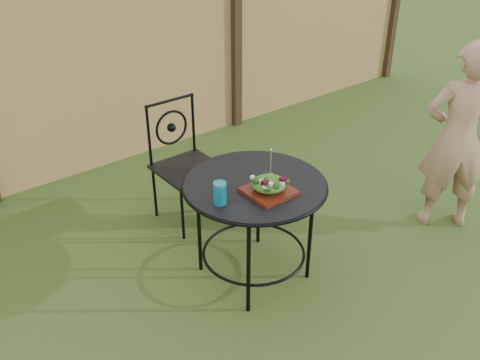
{
  "coord_description": "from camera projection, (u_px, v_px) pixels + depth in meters",
  "views": [
    {
      "loc": [
        -2.06,
        -2.14,
        2.41
      ],
      "look_at": [
        -0.26,
        0.12,
        0.75
      ],
      "focal_mm": 40.0,
      "sensor_mm": 36.0,
      "label": 1
    }
  ],
  "objects": [
    {
      "name": "salad",
      "position": [
        269.0,
        184.0,
        3.22
      ],
      "size": [
        0.21,
        0.21,
        0.08
      ],
      "primitive_type": "ellipsoid",
      "color": "#235614",
      "rests_on": "salad_plate"
    },
    {
      "name": "patio_table",
      "position": [
        254.0,
        201.0,
        3.42
      ],
      "size": [
        0.92,
        0.92,
        0.72
      ],
      "color": "black",
      "rests_on": "ground"
    },
    {
      "name": "diner",
      "position": [
        457.0,
        138.0,
        3.91
      ],
      "size": [
        0.63,
        0.61,
        1.46
      ],
      "primitive_type": "imported",
      "rotation": [
        0.0,
        0.0,
        2.45
      ],
      "color": "tan",
      "rests_on": "ground"
    },
    {
      "name": "patio_chair",
      "position": [
        184.0,
        160.0,
        4.1
      ],
      "size": [
        0.46,
        0.46,
        0.95
      ],
      "color": "black",
      "rests_on": "ground"
    },
    {
      "name": "fork",
      "position": [
        271.0,
        164.0,
        3.16
      ],
      "size": [
        0.01,
        0.01,
        0.18
      ],
      "primitive_type": "cylinder",
      "color": "silver",
      "rests_on": "salad"
    },
    {
      "name": "ground",
      "position": [
        280.0,
        267.0,
        3.77
      ],
      "size": [
        60.0,
        60.0,
        0.0
      ],
      "primitive_type": "plane",
      "color": "#224315",
      "rests_on": "ground"
    },
    {
      "name": "drinking_glass",
      "position": [
        220.0,
        193.0,
        3.11
      ],
      "size": [
        0.08,
        0.08,
        0.14
      ],
      "primitive_type": "cylinder",
      "color": "#0C7392",
      "rests_on": "patio_table"
    },
    {
      "name": "salad_plate",
      "position": [
        269.0,
        191.0,
        3.24
      ],
      "size": [
        0.27,
        0.27,
        0.02
      ],
      "primitive_type": "cube",
      "color": "#480E0A",
      "rests_on": "patio_table"
    },
    {
      "name": "fence",
      "position": [
        119.0,
        62.0,
        4.78
      ],
      "size": [
        8.0,
        0.12,
        1.9
      ],
      "color": "tan",
      "rests_on": "ground"
    }
  ]
}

